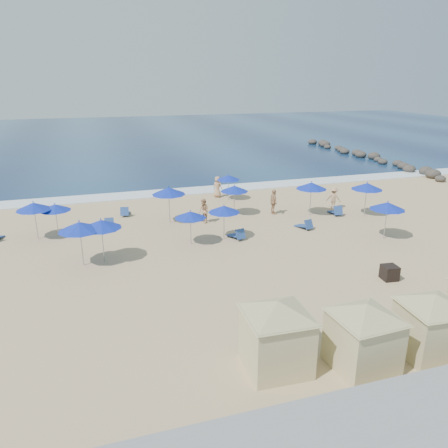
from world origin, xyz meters
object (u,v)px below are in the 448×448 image
Objects in this scene: cabana_0 at (277,326)px; umbrella_5 at (190,215)px; umbrella_0 at (55,207)px; umbrella_9 at (228,178)px; beachgoer_3 at (217,187)px; cabana_2 at (432,317)px; umbrella_10 at (367,186)px; cabana_1 at (364,328)px; umbrella_1 at (79,226)px; trash_bin at (390,273)px; umbrella_2 at (34,206)px; beachgoer_0 at (204,211)px; beachgoer_1 at (274,202)px; umbrella_4 at (169,191)px; umbrella_8 at (311,186)px; umbrella_7 at (234,189)px; umbrella_11 at (388,206)px; umbrella_6 at (224,209)px; umbrella_3 at (101,224)px; beachgoer_2 at (334,198)px; rock_jetty at (365,156)px.

cabana_0 is 2.09× the size of umbrella_5.
umbrella_0 is 1.01× the size of umbrella_9.
umbrella_0 is 13.62m from beachgoer_3.
cabana_2 is 16.78m from umbrella_10.
umbrella_1 is at bearing 127.11° from cabana_1.
umbrella_9 reaches higher than trash_bin.
umbrella_2 reaches higher than beachgoer_0.
umbrella_10 is 6.62m from beachgoer_1.
umbrella_4 is at bearing 131.91° from trash_bin.
cabana_1 is 13.36m from umbrella_5.
umbrella_4 is 1.04× the size of umbrella_8.
umbrella_7 is at bearing 100.75° from beachgoer_0.
umbrella_11 is at bearing -17.41° from umbrella_2.
beachgoer_3 is (2.49, 9.61, -1.04)m from umbrella_6.
beachgoer_2 is (17.01, 5.03, -1.27)m from umbrella_3.
beachgoer_3 is (9.67, 10.92, -1.23)m from umbrella_3.
umbrella_1 reaches higher than umbrella_0.
trash_bin is 0.17× the size of cabana_1.
beachgoer_1 is at bearing -67.48° from umbrella_9.
beachgoer_3 is (-7.33, 5.89, 0.04)m from beachgoer_2.
cabana_0 reaches higher than umbrella_9.
umbrella_5 is 11.85m from umbrella_11.
umbrella_6 is at bearing -57.82° from umbrella_4.
umbrella_7 is (4.33, 4.76, 0.11)m from umbrella_5.
cabana_1 reaches higher than trash_bin.
umbrella_4 is 4.79m from umbrella_7.
umbrella_10 is (10.38, 14.85, 0.63)m from cabana_1.
beachgoer_2 is at bearing 77.98° from trash_bin.
umbrella_1 is at bearing 94.55° from beachgoer_3.
umbrella_5 is at bearing -84.33° from umbrella_4.
rock_jetty is at bearing 58.25° from cabana_2.
beachgoer_3 is (1.83, 22.94, -0.65)m from cabana_1.
umbrella_5 is 10.03m from umbrella_8.
trash_bin is 0.29× the size of umbrella_10.
cabana_0 reaches higher than umbrella_4.
umbrella_8 is (-17.56, -18.67, 1.79)m from rock_jetty.
umbrella_6 is at bearing -139.24° from rock_jetty.
cabana_2 is 12.13m from umbrella_11.
beachgoer_1 reaches higher than beachgoer_2.
umbrella_3 is at bearing 174.55° from umbrella_11.
cabana_1 is 2.55× the size of beachgoer_2.
umbrella_4 is 1.21× the size of umbrella_9.
umbrella_8 is at bearing -133.25° from rock_jetty.
umbrella_6 is at bearing 131.72° from beachgoer_1.
beachgoer_0 is (-7.75, 0.55, -1.32)m from umbrella_8.
umbrella_6 is at bearing 133.62° from trash_bin.
umbrella_3 is 1.08× the size of umbrella_7.
cabana_2 is 17.92m from umbrella_7.
umbrella_11 is (16.60, -1.58, -0.02)m from umbrella_3.
umbrella_3 is 0.98× the size of umbrella_10.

